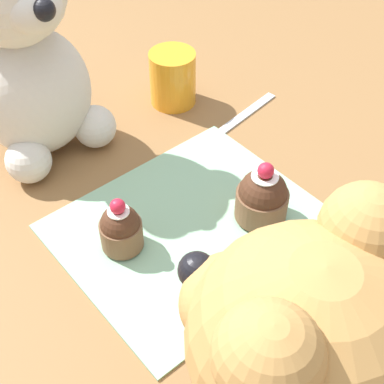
{
  "coord_description": "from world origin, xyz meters",
  "views": [
    {
      "loc": [
        -0.25,
        -0.3,
        0.45
      ],
      "look_at": [
        0.0,
        0.0,
        0.06
      ],
      "focal_mm": 50.0,
      "sensor_mm": 36.0,
      "label": 1
    }
  ],
  "objects_px": {
    "cupcake_near_tan_bear": "(262,197)",
    "juice_glass": "(173,78)",
    "cupcake_near_cream_bear": "(121,228)",
    "teddy_bear_cream": "(25,54)",
    "teaspoon": "(245,114)"
  },
  "relations": [
    {
      "from": "teddy_bear_cream",
      "to": "juice_glass",
      "type": "height_order",
      "value": "teddy_bear_cream"
    },
    {
      "from": "cupcake_near_cream_bear",
      "to": "cupcake_near_tan_bear",
      "type": "distance_m",
      "value": 0.15
    },
    {
      "from": "teddy_bear_cream",
      "to": "teaspoon",
      "type": "xyz_separation_m",
      "value": [
        0.24,
        -0.12,
        -0.13
      ]
    },
    {
      "from": "teddy_bear_cream",
      "to": "teaspoon",
      "type": "distance_m",
      "value": 0.3
    },
    {
      "from": "cupcake_near_cream_bear",
      "to": "teaspoon",
      "type": "xyz_separation_m",
      "value": [
        0.26,
        0.08,
        -0.03
      ]
    },
    {
      "from": "cupcake_near_cream_bear",
      "to": "juice_glass",
      "type": "relative_size",
      "value": 0.87
    },
    {
      "from": "teddy_bear_cream",
      "to": "cupcake_near_cream_bear",
      "type": "bearing_deg",
      "value": -99.13
    },
    {
      "from": "juice_glass",
      "to": "teddy_bear_cream",
      "type": "bearing_deg",
      "value": 171.39
    },
    {
      "from": "juice_glass",
      "to": "teaspoon",
      "type": "relative_size",
      "value": 0.6
    },
    {
      "from": "cupcake_near_tan_bear",
      "to": "juice_glass",
      "type": "relative_size",
      "value": 1.0
    },
    {
      "from": "cupcake_near_tan_bear",
      "to": "teaspoon",
      "type": "bearing_deg",
      "value": 50.73
    },
    {
      "from": "cupcake_near_cream_bear",
      "to": "juice_glass",
      "type": "distance_m",
      "value": 0.27
    },
    {
      "from": "juice_glass",
      "to": "teaspoon",
      "type": "xyz_separation_m",
      "value": [
        0.05,
        -0.09,
        -0.04
      ]
    },
    {
      "from": "cupcake_near_cream_bear",
      "to": "cupcake_near_tan_bear",
      "type": "bearing_deg",
      "value": -24.47
    },
    {
      "from": "juice_glass",
      "to": "teaspoon",
      "type": "height_order",
      "value": "juice_glass"
    }
  ]
}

